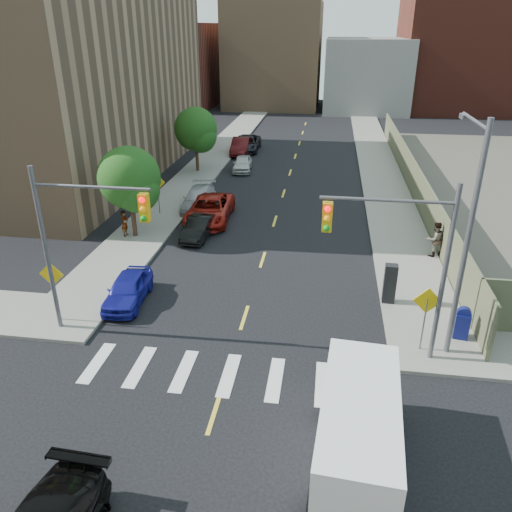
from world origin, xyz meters
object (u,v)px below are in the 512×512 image
(pedestrian_east, at_px, (435,239))
(parked_car_blue, at_px, (128,289))
(parked_car_red, at_px, (210,209))
(parked_car_white, at_px, (242,164))
(parked_car_black, at_px, (199,228))
(parked_car_silver, at_px, (199,199))
(cargo_van, at_px, (358,428))
(parked_car_grey, at_px, (247,143))
(parked_car_maroon, at_px, (241,146))
(payphone, at_px, (390,284))
(mailbox, at_px, (462,323))
(pedestrian_west, at_px, (125,223))

(pedestrian_east, bearing_deg, parked_car_blue, 1.26)
(parked_car_red, xyz_separation_m, parked_car_white, (0.00, 12.51, -0.14))
(parked_car_black, distance_m, parked_car_silver, 5.23)
(parked_car_black, xyz_separation_m, cargo_van, (8.71, -16.02, 0.69))
(parked_car_red, xyz_separation_m, parked_car_grey, (-0.90, 20.29, -0.04))
(parked_car_maroon, xyz_separation_m, pedestrian_east, (14.63, -22.56, 0.34))
(parked_car_black, height_order, payphone, payphone)
(parked_car_white, height_order, parked_car_grey, parked_car_grey)
(parked_car_red, height_order, parked_car_grey, parked_car_red)
(parked_car_black, xyz_separation_m, parked_car_silver, (-1.30, 5.07, 0.09))
(cargo_van, bearing_deg, parked_car_white, 109.82)
(pedestrian_east, bearing_deg, cargo_van, 48.42)
(parked_car_silver, bearing_deg, parked_car_grey, 84.75)
(mailbox, xyz_separation_m, pedestrian_east, (0.29, 8.03, 0.30))
(parked_car_white, relative_size, pedestrian_west, 2.46)
(mailbox, relative_size, payphone, 0.75)
(parked_car_maroon, xyz_separation_m, payphone, (11.73, -28.05, 0.29))
(parked_car_silver, bearing_deg, parked_car_maroon, 85.80)
(parked_car_black, height_order, pedestrian_east, pedestrian_east)
(parked_car_maroon, distance_m, cargo_van, 38.82)
(parked_car_blue, height_order, parked_car_grey, parked_car_grey)
(pedestrian_west, bearing_deg, payphone, -110.05)
(parked_car_red, relative_size, mailbox, 4.11)
(parked_car_red, xyz_separation_m, cargo_van, (8.71, -18.82, 0.52))
(parked_car_silver, height_order, parked_car_maroon, parked_car_maroon)
(parked_car_white, height_order, parked_car_maroon, parked_car_maroon)
(parked_car_maroon, bearing_deg, parked_car_black, -89.76)
(mailbox, bearing_deg, pedestrian_west, 163.98)
(cargo_van, bearing_deg, pedestrian_east, 76.88)
(parked_car_white, relative_size, payphone, 2.08)
(parked_car_silver, xyz_separation_m, cargo_van, (10.01, -21.08, 0.60))
(parked_car_silver, distance_m, cargo_van, 23.35)
(parked_car_black, relative_size, parked_car_white, 0.98)
(parked_car_maroon, distance_m, parked_car_grey, 1.62)
(parked_car_silver, height_order, cargo_van, cargo_van)
(parked_car_silver, distance_m, parked_car_grey, 18.03)
(payphone, bearing_deg, parked_car_grey, 113.01)
(pedestrian_west, xyz_separation_m, pedestrian_east, (17.75, -0.32, 0.19))
(parked_car_blue, height_order, pedestrian_east, pedestrian_east)
(payphone, bearing_deg, parked_car_black, 150.01)
(payphone, distance_m, pedestrian_west, 15.94)
(cargo_van, bearing_deg, parked_car_black, 122.82)
(parked_car_grey, xyz_separation_m, pedestrian_east, (14.30, -24.15, 0.37))
(parked_car_blue, xyz_separation_m, parked_car_white, (1.30, 23.37, -0.01))
(pedestrian_west, height_order, pedestrian_east, pedestrian_east)
(parked_car_maroon, bearing_deg, pedestrian_east, -60.07)
(pedestrian_west, bearing_deg, parked_car_white, -13.82)
(parked_car_blue, height_order, pedestrian_west, pedestrian_west)
(parked_car_blue, distance_m, mailbox, 14.45)
(cargo_van, xyz_separation_m, payphone, (1.79, 9.47, -0.24))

